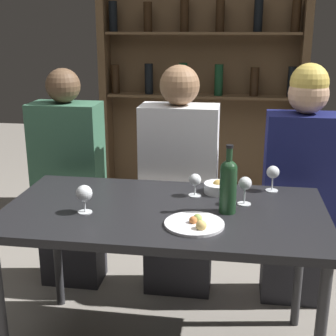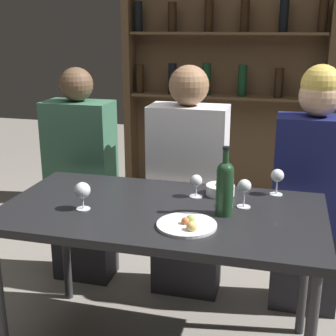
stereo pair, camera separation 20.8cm
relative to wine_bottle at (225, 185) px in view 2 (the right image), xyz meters
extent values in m
cube|color=black|center=(-0.27, 0.00, -0.15)|extent=(1.39, 0.74, 0.04)
cylinder|color=#2D2D30|center=(-0.91, -0.32, -0.51)|extent=(0.04, 0.04, 0.70)
cylinder|color=#2D2D30|center=(-0.91, 0.31, -0.51)|extent=(0.04, 0.04, 0.70)
cylinder|color=#2D2D30|center=(0.37, 0.31, -0.51)|extent=(0.04, 0.04, 0.70)
cube|color=#4C3823|center=(-0.27, 1.99, 0.17)|extent=(1.57, 0.02, 2.07)
cube|color=#4C3823|center=(-1.06, 1.88, 0.17)|extent=(0.06, 0.18, 2.07)
cube|color=#4C3823|center=(0.52, 1.88, 0.17)|extent=(0.06, 0.18, 2.07)
cube|color=#4C3823|center=(-0.27, 1.88, 0.09)|extent=(1.49, 0.18, 0.02)
cylinder|color=black|center=(-0.97, 1.87, 0.21)|extent=(0.07, 0.07, 0.23)
cylinder|color=black|center=(-0.69, 1.88, 0.22)|extent=(0.07, 0.07, 0.24)
cylinder|color=black|center=(-0.42, 1.88, 0.22)|extent=(0.07, 0.07, 0.25)
cylinder|color=black|center=(-0.13, 1.87, 0.22)|extent=(0.07, 0.07, 0.24)
cylinder|color=black|center=(0.15, 1.88, 0.21)|extent=(0.07, 0.07, 0.22)
cylinder|color=black|center=(0.43, 1.88, 0.21)|extent=(0.07, 0.07, 0.23)
cube|color=#4C3823|center=(-0.27, 1.88, 0.57)|extent=(1.49, 0.18, 0.02)
cylinder|color=black|center=(-0.97, 1.87, 0.70)|extent=(0.07, 0.07, 0.23)
cylinder|color=black|center=(-0.69, 1.87, 0.69)|extent=(0.07, 0.07, 0.22)
cylinder|color=black|center=(-0.41, 1.89, 0.71)|extent=(0.07, 0.07, 0.26)
cylinder|color=black|center=(-0.14, 1.89, 0.70)|extent=(0.07, 0.07, 0.23)
cylinder|color=black|center=(0.15, 1.89, 0.70)|extent=(0.07, 0.07, 0.24)
cylinder|color=black|center=(0.43, 1.88, 0.70)|extent=(0.07, 0.07, 0.23)
cylinder|color=#19381E|center=(0.00, 0.00, -0.03)|extent=(0.07, 0.07, 0.19)
sphere|color=#19381E|center=(0.00, 0.00, 0.06)|extent=(0.07, 0.07, 0.07)
cylinder|color=#19381E|center=(0.00, 0.00, 0.11)|extent=(0.03, 0.03, 0.09)
cylinder|color=black|center=(0.00, 0.00, 0.16)|extent=(0.03, 0.03, 0.01)
cylinder|color=silver|center=(0.07, 0.10, -0.13)|extent=(0.06, 0.06, 0.00)
cylinder|color=silver|center=(0.07, 0.10, -0.09)|extent=(0.01, 0.01, 0.08)
sphere|color=silver|center=(0.07, 0.10, -0.03)|extent=(0.06, 0.06, 0.06)
cylinder|color=silver|center=(-0.15, 0.17, -0.13)|extent=(0.06, 0.06, 0.00)
cylinder|color=silver|center=(-0.15, 0.17, -0.09)|extent=(0.01, 0.01, 0.06)
sphere|color=silver|center=(-0.15, 0.17, -0.05)|extent=(0.06, 0.06, 0.06)
cylinder|color=silver|center=(0.20, 0.29, -0.13)|extent=(0.06, 0.06, 0.00)
cylinder|color=silver|center=(0.20, 0.29, -0.09)|extent=(0.01, 0.01, 0.07)
sphere|color=silver|center=(0.20, 0.29, -0.03)|extent=(0.06, 0.06, 0.06)
cylinder|color=silver|center=(-0.60, -0.10, -0.13)|extent=(0.06, 0.06, 0.00)
cylinder|color=silver|center=(-0.60, -0.10, -0.09)|extent=(0.01, 0.01, 0.06)
sphere|color=silver|center=(-0.60, -0.10, -0.04)|extent=(0.07, 0.07, 0.07)
cylinder|color=white|center=(-0.13, -0.16, -0.12)|extent=(0.24, 0.24, 0.01)
sphere|color=#E5BC66|center=(-0.09, -0.22, -0.10)|extent=(0.04, 0.04, 0.04)
sphere|color=#99B256|center=(-0.11, -0.14, -0.11)|extent=(0.04, 0.04, 0.04)
sphere|color=#C67038|center=(-0.13, -0.16, -0.11)|extent=(0.03, 0.03, 0.03)
cylinder|color=white|center=(-0.05, 0.23, -0.11)|extent=(0.13, 0.13, 0.05)
sphere|color=gold|center=(-0.05, 0.23, -0.09)|extent=(0.05, 0.05, 0.05)
cube|color=#26262B|center=(-0.92, 0.57, -0.64)|extent=(0.35, 0.22, 0.45)
cube|color=#38664C|center=(-0.92, 0.57, -0.09)|extent=(0.38, 0.22, 0.64)
sphere|color=brown|center=(-0.92, 0.57, 0.32)|extent=(0.19, 0.19, 0.19)
cube|color=#26262B|center=(-0.28, 0.57, -0.64)|extent=(0.38, 0.22, 0.45)
cube|color=white|center=(-0.28, 0.57, -0.09)|extent=(0.42, 0.22, 0.64)
sphere|color=#8C6647|center=(-0.28, 0.57, 0.33)|extent=(0.21, 0.21, 0.21)
cube|color=#26262B|center=(0.38, 0.57, -0.64)|extent=(0.35, 0.22, 0.45)
cube|color=navy|center=(0.38, 0.57, -0.11)|extent=(0.39, 0.22, 0.61)
sphere|color=tan|center=(0.38, 0.57, 0.30)|extent=(0.20, 0.20, 0.20)
sphere|color=gold|center=(0.38, 0.57, 0.36)|extent=(0.19, 0.19, 0.19)
camera|label=1|loc=(0.02, -1.87, 0.63)|focal=50.00mm
camera|label=2|loc=(0.23, -1.82, 0.63)|focal=50.00mm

